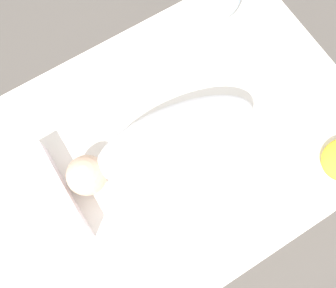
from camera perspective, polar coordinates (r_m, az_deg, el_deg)
ground_plane at (r=1.41m, az=-1.00°, el=-3.47°), size 12.00×12.00×0.00m
bed_mattress at (r=1.31m, az=-1.08°, el=-2.34°), size 1.30×0.86×0.21m
swaddled_baby at (r=1.12m, az=0.13°, el=0.45°), size 0.58×0.26×0.18m
pillow at (r=1.20m, az=-21.12°, el=-9.96°), size 0.32×0.31×0.09m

